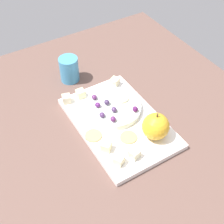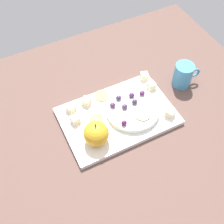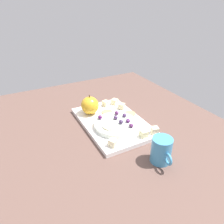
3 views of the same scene
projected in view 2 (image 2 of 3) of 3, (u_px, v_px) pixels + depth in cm
name	position (u px, v px, depth cm)	size (l,w,h in cm)	color
table	(119.00, 122.00, 96.82)	(110.04, 94.22, 3.18)	brown
platter	(118.00, 116.00, 95.38)	(36.93, 24.33, 1.75)	white
serving_dish	(133.00, 110.00, 94.52)	(17.93, 17.93, 1.94)	silver
apple_whole	(96.00, 134.00, 85.54)	(7.99, 7.99, 7.99)	gold
apple_stem	(95.00, 125.00, 81.83)	(0.50, 0.50, 1.20)	brown
cheese_cube_0	(86.00, 101.00, 96.26)	(2.62, 2.62, 2.62)	beige
cheese_cube_1	(71.00, 109.00, 94.44)	(2.62, 2.62, 2.62)	beige
cheese_cube_2	(144.00, 76.00, 103.09)	(2.62, 2.62, 2.62)	beige
cheese_cube_3	(170.00, 113.00, 93.38)	(2.62, 2.62, 2.62)	beige
cheese_cube_4	(75.00, 120.00, 91.81)	(2.62, 2.62, 2.62)	beige
cheese_cube_5	(151.00, 86.00, 100.37)	(2.62, 2.62, 2.62)	beige
cracker_0	(102.00, 96.00, 99.19)	(5.04, 5.04, 0.40)	tan
cracker_1	(97.00, 120.00, 93.13)	(5.04, 5.04, 0.40)	tan
grape_0	(125.00, 107.00, 93.11)	(1.87, 1.68, 1.68)	#482F58
grape_1	(132.00, 95.00, 96.07)	(1.87, 1.68, 1.55)	#552060
grape_2	(135.00, 102.00, 94.27)	(1.87, 1.68, 1.74)	#412E52
grape_3	(142.00, 93.00, 96.60)	(1.87, 1.68, 1.54)	#542556
grape_4	(124.00, 123.00, 89.25)	(1.87, 1.68, 1.77)	#4E174F
grape_5	(119.00, 98.00, 95.40)	(1.87, 1.68, 1.57)	#4B2F5A
grape_6	(113.00, 105.00, 93.49)	(1.87, 1.68, 1.67)	#59265B
apple_slice_0	(143.00, 114.00, 91.97)	(5.20, 5.20, 0.60)	beige
cup	(183.00, 75.00, 101.45)	(9.85, 6.71, 9.08)	#4290C1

